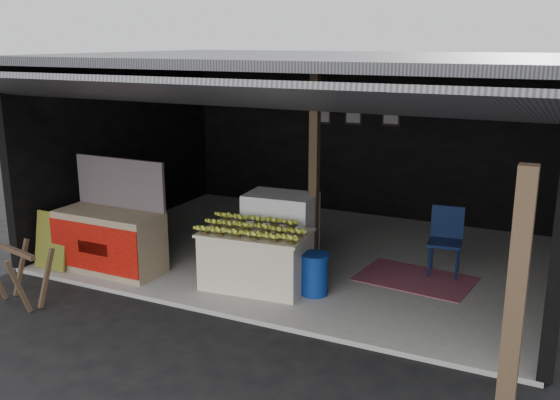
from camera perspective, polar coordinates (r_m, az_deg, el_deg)
The scene contains 13 objects.
ground at distance 7.59m, azimuth -4.86°, elevation -10.76°, with size 80.00×80.00×0.00m, color black.
concrete_slab at distance 9.64m, azimuth 2.78°, elevation -4.90°, with size 7.00×5.00×0.06m, color gray.
shophouse at distance 9.45m, azimuth 3.70°, elevation 7.60°, with size 7.40×7.29×3.02m.
banana_table at distance 8.19m, azimuth -2.23°, elevation -5.42°, with size 1.46×0.98×0.76m.
banana_pile at distance 8.05m, azimuth -2.27°, elevation -2.39°, with size 1.27×0.76×0.15m, color gold, non-canonical shape.
white_crate at distance 8.85m, azimuth 0.05°, elevation -2.82°, with size 1.01×0.73×1.07m.
neighbor_stall at distance 9.06m, azimuth -15.25°, elevation -3.36°, with size 1.52×0.69×1.56m.
green_signboard at distance 9.38m, azimuth -20.20°, elevation -3.53°, with size 0.55×0.04×0.82m, color black.
sawhorse at distance 8.40m, azimuth -22.74°, elevation -5.93°, with size 0.78×0.77×0.73m.
water_barrel at distance 8.00m, azimuth 3.16°, elevation -6.88°, with size 0.35×0.35×0.51m, color navy.
plastic_chair at distance 8.91m, azimuth 14.94°, elevation -3.08°, with size 0.49×0.49×0.94m.
magenta_rug at distance 8.76m, azimuth 12.26°, elevation -7.04°, with size 1.50×1.00×0.01m, color maroon.
picture_frames at distance 11.46m, azimuth 6.91°, elevation 7.89°, with size 1.62×0.04×0.46m.
Camera 1 is at (3.56, -5.87, 3.23)m, focal length 40.00 mm.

